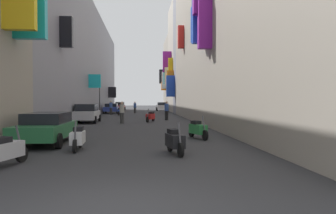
# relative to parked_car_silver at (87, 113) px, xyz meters

# --- Properties ---
(ground_plane) EXTENTS (140.00, 140.00, 0.00)m
(ground_plane) POSITION_rel_parked_car_silver_xyz_m (4.02, 8.62, -0.79)
(ground_plane) COLOR #2D2D30
(building_left_mid_b) EXTENTS (7.28, 48.56, 13.18)m
(building_left_mid_b) POSITION_rel_parked_car_silver_xyz_m (-3.98, 14.33, 5.80)
(building_left_mid_b) COLOR gray
(building_left_mid_b) RESTS_ON ground
(building_right_near) EXTENTS (7.09, 36.08, 18.57)m
(building_right_near) POSITION_rel_parked_car_silver_xyz_m (12.01, -3.34, 8.49)
(building_right_near) COLOR #9E9384
(building_right_near) RESTS_ON ground
(building_right_mid_a) EXTENTS (7.15, 3.66, 20.49)m
(building_right_mid_a) POSITION_rel_parked_car_silver_xyz_m (12.00, 16.53, 9.42)
(building_right_mid_a) COLOR gray
(building_right_mid_a) RESTS_ON ground
(building_right_mid_b) EXTENTS (7.29, 8.96, 16.53)m
(building_right_mid_b) POSITION_rel_parked_car_silver_xyz_m (11.99, 22.83, 7.46)
(building_right_mid_b) COLOR #B2A899
(building_right_mid_b) RESTS_ON ground
(building_right_mid_c) EXTENTS (7.20, 11.30, 13.26)m
(building_right_mid_c) POSITION_rel_parked_car_silver_xyz_m (12.00, 32.96, 5.84)
(building_right_mid_c) COLOR #9E9384
(building_right_mid_c) RESTS_ON ground
(parked_car_silver) EXTENTS (1.98, 3.91, 1.52)m
(parked_car_silver) POSITION_rel_parked_car_silver_xyz_m (0.00, 0.00, 0.00)
(parked_car_silver) COLOR #B7B7BC
(parked_car_silver) RESTS_ON ground
(parked_car_blue) EXTENTS (2.01, 4.27, 1.35)m
(parked_car_blue) POSITION_rel_parked_car_silver_xyz_m (0.30, 18.33, -0.06)
(parked_car_blue) COLOR navy
(parked_car_blue) RESTS_ON ground
(parked_car_green) EXTENTS (1.94, 4.26, 1.32)m
(parked_car_green) POSITION_rel_parked_car_silver_xyz_m (0.49, -12.75, -0.08)
(parked_car_green) COLOR #236638
(parked_car_green) RESTS_ON ground
(parked_car_red) EXTENTS (1.88, 4.34, 1.47)m
(parked_car_red) POSITION_rel_parked_car_silver_xyz_m (0.57, 32.06, -0.03)
(parked_car_red) COLOR #B21E1E
(parked_car_red) RESTS_ON ground
(parked_car_white) EXTENTS (1.84, 4.22, 1.46)m
(parked_car_white) POSITION_rel_parked_car_silver_xyz_m (7.95, 27.17, -0.02)
(parked_car_white) COLOR white
(parked_car_white) RESTS_ON ground
(scooter_white) EXTENTS (0.49, 1.84, 1.13)m
(scooter_white) POSITION_rel_parked_car_silver_xyz_m (2.16, -14.58, -0.33)
(scooter_white) COLOR silver
(scooter_white) RESTS_ON ground
(scooter_silver) EXTENTS (0.72, 1.78, 1.13)m
(scooter_silver) POSITION_rel_parked_car_silver_xyz_m (0.75, -17.45, -0.33)
(scooter_silver) COLOR #ADADB2
(scooter_silver) RESTS_ON ground
(scooter_black) EXTENTS (0.62, 1.75, 1.13)m
(scooter_black) POSITION_rel_parked_car_silver_xyz_m (5.68, -15.75, -0.33)
(scooter_black) COLOR black
(scooter_black) RESTS_ON ground
(scooter_red) EXTENTS (0.83, 1.80, 1.13)m
(scooter_red) POSITION_rel_parked_car_silver_xyz_m (5.29, 0.40, -0.33)
(scooter_red) COLOR red
(scooter_red) RESTS_ON ground
(scooter_blue) EXTENTS (0.74, 1.84, 1.13)m
(scooter_blue) POSITION_rel_parked_car_silver_xyz_m (1.94, 12.69, -0.33)
(scooter_blue) COLOR #2D4CAD
(scooter_blue) RESTS_ON ground
(scooter_green) EXTENTS (0.75, 1.89, 1.13)m
(scooter_green) POSITION_rel_parked_car_silver_xyz_m (7.24, -11.53, -0.33)
(scooter_green) COLOR #287F3D
(scooter_green) RESTS_ON ground
(pedestrian_crossing) EXTENTS (0.52, 0.52, 1.77)m
(pedestrian_crossing) POSITION_rel_parked_car_silver_xyz_m (0.68, 13.75, 0.10)
(pedestrian_crossing) COLOR #2E2E2E
(pedestrian_crossing) RESTS_ON ground
(pedestrian_near_left) EXTENTS (0.43, 0.43, 1.75)m
(pedestrian_near_left) POSITION_rel_parked_car_silver_xyz_m (6.83, 2.53, 0.08)
(pedestrian_near_left) COLOR black
(pedestrian_near_left) RESTS_ON ground
(pedestrian_near_right) EXTENTS (0.39, 0.39, 1.74)m
(pedestrian_near_right) POSITION_rel_parked_car_silver_xyz_m (2.97, -1.10, 0.08)
(pedestrian_near_right) COLOR #353535
(pedestrian_near_right) RESTS_ON ground
(pedestrian_mid_street) EXTENTS (0.54, 0.54, 1.61)m
(pedestrian_mid_street) POSITION_rel_parked_car_silver_xyz_m (3.60, 18.13, 0.01)
(pedestrian_mid_street) COLOR #333333
(pedestrian_mid_street) RESTS_ON ground
(traffic_light_near_corner) EXTENTS (0.26, 0.34, 4.31)m
(traffic_light_near_corner) POSITION_rel_parked_car_silver_xyz_m (-0.55, 12.37, 2.14)
(traffic_light_near_corner) COLOR #2D2D2D
(traffic_light_near_corner) RESTS_ON ground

